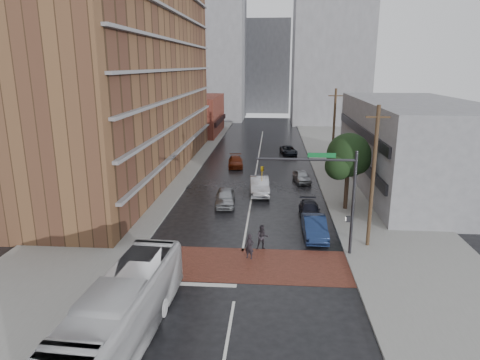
# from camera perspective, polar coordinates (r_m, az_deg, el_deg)

# --- Properties ---
(ground) EXTENTS (160.00, 160.00, 0.00)m
(ground) POSITION_cam_1_polar(r_m,az_deg,el_deg) (27.77, -0.05, -11.66)
(ground) COLOR black
(ground) RESTS_ON ground
(crosswalk) EXTENTS (14.00, 5.00, 0.02)m
(crosswalk) POSITION_cam_1_polar(r_m,az_deg,el_deg) (28.21, 0.03, -11.19)
(crosswalk) COLOR brown
(crosswalk) RESTS_ON ground
(sidewalk_west) EXTENTS (9.00, 90.00, 0.15)m
(sidewalk_west) POSITION_cam_1_polar(r_m,az_deg,el_deg) (52.98, -10.40, 1.28)
(sidewalk_west) COLOR gray
(sidewalk_west) RESTS_ON ground
(sidewalk_east) EXTENTS (9.00, 90.00, 0.15)m
(sidewalk_east) POSITION_cam_1_polar(r_m,az_deg,el_deg) (52.14, 14.86, 0.80)
(sidewalk_east) COLOR gray
(sidewalk_east) RESTS_ON ground
(apartment_block) EXTENTS (10.00, 44.00, 28.00)m
(apartment_block) POSITION_cam_1_polar(r_m,az_deg,el_deg) (51.28, -14.28, 16.33)
(apartment_block) COLOR brown
(apartment_block) RESTS_ON ground
(storefront_west) EXTENTS (8.00, 16.00, 7.00)m
(storefront_west) POSITION_cam_1_polar(r_m,az_deg,el_deg) (80.45, -5.65, 8.61)
(storefront_west) COLOR brown
(storefront_west) RESTS_ON ground
(building_east) EXTENTS (11.00, 26.00, 9.00)m
(building_east) POSITION_cam_1_polar(r_m,az_deg,el_deg) (47.71, 22.19, 4.32)
(building_east) COLOR gray
(building_east) RESTS_ON ground
(distant_tower_west) EXTENTS (18.00, 16.00, 32.00)m
(distant_tower_west) POSITION_cam_1_polar(r_m,az_deg,el_deg) (104.01, -4.60, 16.99)
(distant_tower_west) COLOR gray
(distant_tower_west) RESTS_ON ground
(distant_tower_east) EXTENTS (16.00, 14.00, 36.00)m
(distant_tower_east) POSITION_cam_1_polar(r_m,az_deg,el_deg) (97.62, 12.11, 18.02)
(distant_tower_east) COLOR gray
(distant_tower_east) RESTS_ON ground
(distant_tower_center) EXTENTS (12.00, 10.00, 24.00)m
(distant_tower_center) POSITION_cam_1_polar(r_m,az_deg,el_deg) (119.74, 3.61, 14.84)
(distant_tower_center) COLOR gray
(distant_tower_center) RESTS_ON ground
(street_tree) EXTENTS (4.20, 4.10, 6.90)m
(street_tree) POSITION_cam_1_polar(r_m,az_deg,el_deg) (38.14, 14.28, 2.87)
(street_tree) COLOR #332319
(street_tree) RESTS_ON ground
(signal_mast) EXTENTS (6.50, 0.30, 7.20)m
(signal_mast) POSITION_cam_1_polar(r_m,az_deg,el_deg) (28.58, 12.12, -1.03)
(signal_mast) COLOR #2D2D33
(signal_mast) RESTS_ON ground
(utility_pole_near) EXTENTS (1.60, 0.26, 10.00)m
(utility_pole_near) POSITION_cam_1_polar(r_m,az_deg,el_deg) (30.44, 17.32, 0.39)
(utility_pole_near) COLOR #473321
(utility_pole_near) RESTS_ON ground
(utility_pole_far) EXTENTS (1.60, 0.26, 10.00)m
(utility_pole_far) POSITION_cam_1_polar(r_m,az_deg,el_deg) (49.75, 12.37, 6.24)
(utility_pole_far) COLOR #473321
(utility_pole_far) RESTS_ON ground
(transit_bus) EXTENTS (3.23, 11.35, 3.13)m
(transit_bus) POSITION_cam_1_polar(r_m,az_deg,el_deg) (21.25, -15.34, -16.49)
(transit_bus) COLOR silver
(transit_bus) RESTS_ON ground
(pedestrian_a) EXTENTS (0.74, 0.62, 1.73)m
(pedestrian_a) POSITION_cam_1_polar(r_m,az_deg,el_deg) (28.67, 1.27, -8.86)
(pedestrian_a) COLOR black
(pedestrian_a) RESTS_ON ground
(pedestrian_b) EXTENTS (0.95, 0.79, 1.78)m
(pedestrian_b) POSITION_cam_1_polar(r_m,az_deg,el_deg) (30.06, 3.00, -7.65)
(pedestrian_b) COLOR #262127
(pedestrian_b) RESTS_ON ground
(car_travel_a) EXTENTS (2.09, 4.54, 1.51)m
(car_travel_a) POSITION_cam_1_polar(r_m,az_deg,el_deg) (39.26, -2.00, -2.33)
(car_travel_a) COLOR #94969B
(car_travel_a) RESTS_ON ground
(car_travel_b) EXTENTS (2.23, 5.36, 1.72)m
(car_travel_b) POSITION_cam_1_polar(r_m,az_deg,el_deg) (42.61, 2.61, -0.77)
(car_travel_b) COLOR #B4B6BC
(car_travel_b) RESTS_ON ground
(car_travel_c) EXTENTS (2.23, 4.63, 1.30)m
(car_travel_c) POSITION_cam_1_polar(r_m,az_deg,el_deg) (54.21, -0.59, 2.47)
(car_travel_c) COLOR maroon
(car_travel_c) RESTS_ON ground
(suv_travel) EXTENTS (2.68, 4.63, 1.21)m
(suv_travel) POSITION_cam_1_polar(r_m,az_deg,el_deg) (62.07, 6.48, 3.96)
(suv_travel) COLOR black
(suv_travel) RESTS_ON ground
(car_parked_near) EXTENTS (1.74, 4.73, 1.55)m
(car_parked_near) POSITION_cam_1_polar(r_m,az_deg,el_deg) (32.58, 9.93, -6.25)
(car_parked_near) COLOR #132245
(car_parked_near) RESTS_ON ground
(car_parked_mid) EXTENTS (1.74, 4.16, 1.20)m
(car_parked_mid) POSITION_cam_1_polar(r_m,az_deg,el_deg) (36.85, 9.28, -3.95)
(car_parked_mid) COLOR black
(car_parked_mid) RESTS_ON ground
(car_parked_far) EXTENTS (2.11, 4.08, 1.33)m
(car_parked_far) POSITION_cam_1_polar(r_m,az_deg,el_deg) (47.43, 8.22, 0.49)
(car_parked_far) COLOR #929598
(car_parked_far) RESTS_ON ground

